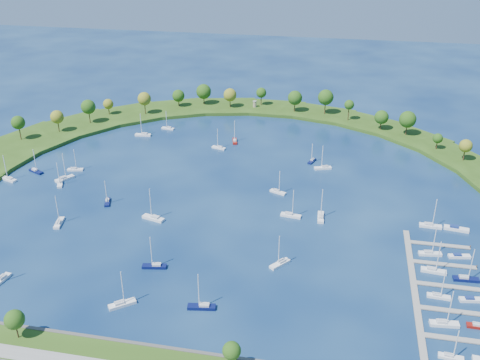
% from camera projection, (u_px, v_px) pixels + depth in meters
% --- Properties ---
extents(ground, '(700.00, 700.00, 0.00)m').
position_uv_depth(ground, '(227.00, 192.00, 249.89)').
color(ground, '#081E48').
rests_on(ground, ground).
extents(breakwater, '(286.74, 247.64, 2.00)m').
position_uv_depth(breakwater, '(164.00, 142.00, 300.40)').
color(breakwater, '#294612').
rests_on(breakwater, ground).
extents(breakwater_trees, '(242.76, 92.07, 15.53)m').
position_uv_depth(breakwater_trees, '(241.00, 105.00, 327.63)').
color(breakwater_trees, '#382314').
rests_on(breakwater_trees, breakwater).
extents(harbor_tower, '(2.60, 2.60, 4.05)m').
position_uv_depth(harbor_tower, '(255.00, 104.00, 350.95)').
color(harbor_tower, gray).
rests_on(harbor_tower, breakwater).
extents(dock_system, '(24.28, 82.00, 1.60)m').
position_uv_depth(dock_system, '(438.00, 297.00, 181.15)').
color(dock_system, gray).
rests_on(dock_system, ground).
extents(moored_boat_0, '(7.91, 4.95, 11.28)m').
position_uv_depth(moored_boat_0, '(278.00, 191.00, 248.26)').
color(moored_boat_0, white).
rests_on(moored_boat_0, ground).
extents(moored_boat_1, '(10.09, 5.27, 14.29)m').
position_uv_depth(moored_boat_1, '(153.00, 218.00, 226.78)').
color(moored_boat_1, white).
rests_on(moored_boat_1, ground).
extents(moored_boat_2, '(9.15, 5.21, 12.97)m').
position_uv_depth(moored_boat_2, '(9.00, 179.00, 259.86)').
color(moored_boat_2, white).
rests_on(moored_boat_2, ground).
extents(moored_boat_3, '(7.37, 8.99, 13.50)m').
position_uv_depth(moored_boat_3, '(64.00, 178.00, 260.45)').
color(moored_boat_3, white).
rests_on(moored_boat_3, ground).
extents(moored_boat_4, '(8.56, 7.50, 13.13)m').
position_uv_depth(moored_boat_4, '(122.00, 303.00, 177.19)').
color(moored_boat_4, white).
rests_on(moored_boat_4, ground).
extents(moored_boat_5, '(4.58, 7.94, 11.26)m').
position_uv_depth(moored_boat_5, '(107.00, 201.00, 239.72)').
color(moored_boat_5, '#0A1142').
rests_on(moored_boat_5, ground).
extents(moored_boat_6, '(7.19, 8.21, 12.59)m').
position_uv_depth(moored_boat_6, '(280.00, 263.00, 197.61)').
color(moored_boat_6, white).
rests_on(moored_boat_6, ground).
extents(moored_boat_7, '(7.78, 3.09, 11.12)m').
position_uv_depth(moored_boat_7, '(168.00, 128.00, 321.14)').
color(moored_boat_7, white).
rests_on(moored_boat_7, ground).
extents(moored_boat_8, '(3.63, 9.04, 12.91)m').
position_uv_depth(moored_boat_8, '(0.00, 280.00, 188.61)').
color(moored_boat_8, white).
rests_on(moored_boat_8, ground).
extents(moored_boat_9, '(5.24, 8.11, 11.60)m').
position_uv_depth(moored_boat_9, '(60.00, 183.00, 255.88)').
color(moored_boat_9, white).
rests_on(moored_boat_9, ground).
extents(moored_boat_10, '(9.05, 3.86, 12.88)m').
position_uv_depth(moored_boat_10, '(155.00, 265.00, 196.16)').
color(moored_boat_10, '#0A1142').
rests_on(moored_boat_10, ground).
extents(moored_boat_11, '(9.27, 3.37, 13.34)m').
position_uv_depth(moored_boat_11, '(143.00, 134.00, 311.55)').
color(moored_boat_11, white).
rests_on(moored_boat_11, ground).
extents(moored_boat_12, '(8.88, 3.53, 12.70)m').
position_uv_depth(moored_boat_12, '(291.00, 215.00, 229.00)').
color(moored_boat_12, white).
rests_on(moored_boat_12, ground).
extents(moored_boat_13, '(8.75, 5.57, 12.51)m').
position_uv_depth(moored_boat_13, '(36.00, 171.00, 267.95)').
color(moored_boat_13, '#0A1142').
rests_on(moored_boat_13, ground).
extents(moored_boat_14, '(8.04, 4.24, 11.38)m').
position_uv_depth(moored_boat_14, '(219.00, 147.00, 294.71)').
color(moored_boat_14, white).
rests_on(moored_boat_14, ground).
extents(moored_boat_15, '(9.41, 3.93, 13.41)m').
position_uv_depth(moored_boat_15, '(202.00, 306.00, 175.98)').
color(moored_boat_15, '#0A1142').
rests_on(moored_boat_15, ground).
extents(moored_boat_16, '(4.26, 8.95, 12.69)m').
position_uv_depth(moored_boat_16, '(59.00, 222.00, 223.44)').
color(moored_boat_16, white).
rests_on(moored_boat_16, ground).
extents(moored_boat_17, '(4.35, 8.73, 12.36)m').
position_uv_depth(moored_boat_17, '(235.00, 141.00, 303.10)').
color(moored_boat_17, maroon).
rests_on(moored_boat_17, ground).
extents(moored_boat_18, '(3.00, 9.18, 13.33)m').
position_uv_depth(moored_boat_18, '(321.00, 217.00, 227.55)').
color(moored_boat_18, white).
rests_on(moored_boat_18, ground).
extents(moored_boat_19, '(8.02, 3.77, 11.37)m').
position_uv_depth(moored_boat_19, '(75.00, 169.00, 269.87)').
color(moored_boat_19, white).
rests_on(moored_boat_19, ground).
extents(moored_boat_20, '(8.86, 4.98, 12.56)m').
position_uv_depth(moored_boat_20, '(323.00, 167.00, 271.47)').
color(moored_boat_20, white).
rests_on(moored_boat_20, ground).
extents(moored_boat_21, '(4.10, 7.25, 10.28)m').
position_uv_depth(moored_boat_21, '(312.00, 160.00, 279.14)').
color(moored_boat_21, '#0A1142').
rests_on(moored_boat_21, ground).
extents(docked_boat_0, '(7.24, 2.59, 10.43)m').
position_uv_depth(docked_boat_0, '(451.00, 356.00, 156.26)').
color(docked_boat_0, white).
rests_on(docked_boat_0, ground).
extents(docked_boat_2, '(9.13, 3.39, 13.12)m').
position_uv_depth(docked_boat_2, '(444.00, 323.00, 168.76)').
color(docked_boat_2, white).
rests_on(docked_boat_2, ground).
extents(docked_boat_3, '(7.64, 2.32, 11.15)m').
position_uv_depth(docked_boat_3, '(479.00, 325.00, 167.79)').
color(docked_boat_3, maroon).
rests_on(docked_boat_3, ground).
extents(docked_boat_4, '(7.70, 2.62, 11.14)m').
position_uv_depth(docked_boat_4, '(439.00, 295.00, 180.88)').
color(docked_boat_4, white).
rests_on(docked_boat_4, ground).
extents(docked_boat_5, '(8.34, 3.53, 1.65)m').
position_uv_depth(docked_boat_5, '(471.00, 300.00, 179.45)').
color(docked_boat_5, white).
rests_on(docked_boat_5, ground).
extents(docked_boat_6, '(8.97, 3.30, 12.89)m').
position_uv_depth(docked_boat_6, '(433.00, 270.00, 193.67)').
color(docked_boat_6, white).
rests_on(docked_boat_6, ground).
extents(docked_boat_7, '(8.88, 2.99, 12.86)m').
position_uv_depth(docked_boat_7, '(466.00, 278.00, 189.31)').
color(docked_boat_7, '#0A1142').
rests_on(docked_boat_7, ground).
extents(docked_boat_8, '(8.66, 3.46, 12.38)m').
position_uv_depth(docked_boat_8, '(430.00, 253.00, 203.44)').
color(docked_boat_8, white).
rests_on(docked_boat_8, ground).
extents(docked_boat_9, '(8.28, 3.60, 1.64)m').
position_uv_depth(docked_boat_9, '(459.00, 256.00, 202.04)').
color(docked_boat_9, white).
rests_on(docked_boat_9, ground).
extents(docked_boat_10, '(8.96, 2.90, 13.02)m').
position_uv_depth(docked_boat_10, '(430.00, 225.00, 221.36)').
color(docked_boat_10, white).
rests_on(docked_boat_10, ground).
extents(docked_boat_11, '(9.93, 4.11, 1.97)m').
position_uv_depth(docked_boat_11, '(456.00, 228.00, 219.41)').
color(docked_boat_11, white).
rests_on(docked_boat_11, ground).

